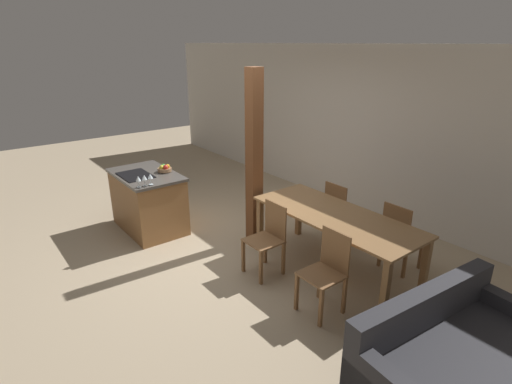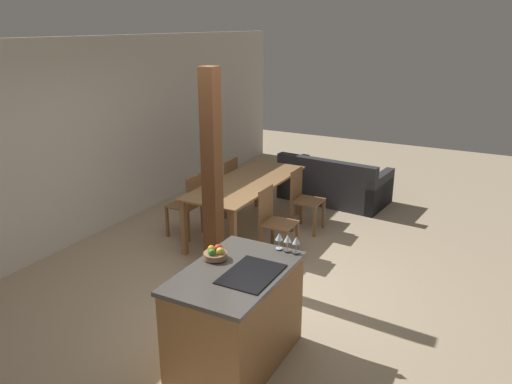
# 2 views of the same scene
# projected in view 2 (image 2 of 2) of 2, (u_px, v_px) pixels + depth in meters

# --- Properties ---
(ground_plane) EXTENTS (16.00, 16.00, 0.00)m
(ground_plane) POSITION_uv_depth(u_px,v_px,m) (247.00, 289.00, 5.65)
(ground_plane) COLOR tan
(wall_back) EXTENTS (11.20, 0.08, 2.70)m
(wall_back) POSITION_uv_depth(u_px,v_px,m) (62.00, 146.00, 6.42)
(wall_back) COLOR silver
(wall_back) RESTS_ON ground_plane
(kitchen_island) EXTENTS (1.22, 0.79, 0.90)m
(kitchen_island) POSITION_uv_depth(u_px,v_px,m) (236.00, 316.00, 4.31)
(kitchen_island) COLOR olive
(kitchen_island) RESTS_ON ground_plane
(fruit_bowl) EXTENTS (0.21, 0.21, 0.11)m
(fruit_bowl) POSITION_uv_depth(u_px,v_px,m) (215.00, 253.00, 4.36)
(fruit_bowl) COLOR #99704C
(fruit_bowl) RESTS_ON kitchen_island
(wine_glass_near) EXTENTS (0.07, 0.07, 0.16)m
(wine_glass_near) POSITION_uv_depth(u_px,v_px,m) (296.00, 241.00, 4.44)
(wine_glass_near) COLOR silver
(wine_glass_near) RESTS_ON kitchen_island
(wine_glass_middle) EXTENTS (0.07, 0.07, 0.16)m
(wine_glass_middle) POSITION_uv_depth(u_px,v_px,m) (288.00, 239.00, 4.48)
(wine_glass_middle) COLOR silver
(wine_glass_middle) RESTS_ON kitchen_island
(wine_glass_far) EXTENTS (0.07, 0.07, 0.16)m
(wine_glass_far) POSITION_uv_depth(u_px,v_px,m) (279.00, 237.00, 4.51)
(wine_glass_far) COLOR silver
(wine_glass_far) RESTS_ON kitchen_island
(dining_table) EXTENTS (2.15, 0.86, 0.77)m
(dining_table) POSITION_uv_depth(u_px,v_px,m) (247.00, 188.00, 6.96)
(dining_table) COLOR olive
(dining_table) RESTS_ON ground_plane
(dining_chair_near_left) EXTENTS (0.40, 0.40, 0.90)m
(dining_chair_near_left) POSITION_uv_depth(u_px,v_px,m) (274.00, 221.00, 6.33)
(dining_chair_near_left) COLOR brown
(dining_chair_near_left) RESTS_ON ground_plane
(dining_chair_near_right) EXTENTS (0.40, 0.40, 0.90)m
(dining_chair_near_right) POSITION_uv_depth(u_px,v_px,m) (303.00, 198.00, 7.14)
(dining_chair_near_right) COLOR brown
(dining_chair_near_right) RESTS_ON ground_plane
(dining_chair_far_left) EXTENTS (0.40, 0.40, 0.90)m
(dining_chair_far_left) POSITION_uv_depth(u_px,v_px,m) (188.00, 204.00, 6.92)
(dining_chair_far_left) COLOR brown
(dining_chair_far_left) RESTS_ON ground_plane
(dining_chair_far_right) EXTENTS (0.40, 0.40, 0.90)m
(dining_chair_far_right) POSITION_uv_depth(u_px,v_px,m) (225.00, 185.00, 7.73)
(dining_chair_far_right) COLOR brown
(dining_chair_far_right) RESTS_ON ground_plane
(couch) EXTENTS (1.07, 1.81, 0.78)m
(couch) POSITION_uv_depth(u_px,v_px,m) (334.00, 185.00, 8.38)
(couch) COLOR #2D2D33
(couch) RESTS_ON ground_plane
(timber_post) EXTENTS (0.18, 0.18, 2.43)m
(timber_post) POSITION_uv_depth(u_px,v_px,m) (212.00, 177.00, 5.61)
(timber_post) COLOR brown
(timber_post) RESTS_ON ground_plane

